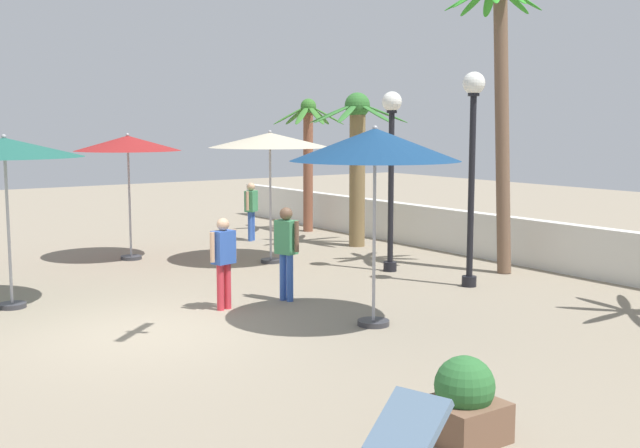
{
  "coord_description": "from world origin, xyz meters",
  "views": [
    {
      "loc": [
        10.98,
        -4.51,
        3.11
      ],
      "look_at": [
        0.0,
        3.16,
        1.4
      ],
      "focal_mm": 44.32,
      "sensor_mm": 36.0,
      "label": 1
    }
  ],
  "objects_px": {
    "palm_tree_2": "(308,148)",
    "planter": "(464,402)",
    "palm_tree_3": "(500,90)",
    "lamp_post_1": "(391,153)",
    "guest_2": "(286,244)",
    "guest_0": "(223,255)",
    "guest_3": "(251,206)",
    "palm_tree_1": "(357,149)",
    "patio_umbrella_0": "(4,149)",
    "lamp_post_0": "(472,144)",
    "patio_umbrella_2": "(375,146)",
    "patio_umbrella_1": "(270,141)",
    "patio_umbrella_5": "(128,144)"
  },
  "relations": [
    {
      "from": "palm_tree_2",
      "to": "patio_umbrella_0",
      "type": "bearing_deg",
      "value": -62.0
    },
    {
      "from": "patio_umbrella_1",
      "to": "patio_umbrella_2",
      "type": "bearing_deg",
      "value": -15.71
    },
    {
      "from": "guest_0",
      "to": "planter",
      "type": "bearing_deg",
      "value": -6.12
    },
    {
      "from": "patio_umbrella_1",
      "to": "patio_umbrella_5",
      "type": "distance_m",
      "value": 3.28
    },
    {
      "from": "palm_tree_2",
      "to": "planter",
      "type": "height_order",
      "value": "palm_tree_2"
    },
    {
      "from": "patio_umbrella_1",
      "to": "guest_0",
      "type": "bearing_deg",
      "value": -41.33
    },
    {
      "from": "guest_0",
      "to": "guest_2",
      "type": "xyz_separation_m",
      "value": [
        0.04,
        1.22,
        0.07
      ]
    },
    {
      "from": "lamp_post_0",
      "to": "patio_umbrella_1",
      "type": "bearing_deg",
      "value": -158.24
    },
    {
      "from": "guest_3",
      "to": "guest_2",
      "type": "bearing_deg",
      "value": -25.14
    },
    {
      "from": "guest_0",
      "to": "patio_umbrella_5",
      "type": "bearing_deg",
      "value": 174.13
    },
    {
      "from": "lamp_post_0",
      "to": "guest_3",
      "type": "height_order",
      "value": "lamp_post_0"
    },
    {
      "from": "palm_tree_2",
      "to": "guest_3",
      "type": "height_order",
      "value": "palm_tree_2"
    },
    {
      "from": "palm_tree_3",
      "to": "planter",
      "type": "distance_m",
      "value": 9.87
    },
    {
      "from": "palm_tree_1",
      "to": "palm_tree_3",
      "type": "height_order",
      "value": "palm_tree_3"
    },
    {
      "from": "patio_umbrella_0",
      "to": "palm_tree_2",
      "type": "relative_size",
      "value": 0.77
    },
    {
      "from": "lamp_post_0",
      "to": "patio_umbrella_2",
      "type": "bearing_deg",
      "value": -69.58
    },
    {
      "from": "patio_umbrella_0",
      "to": "lamp_post_0",
      "type": "xyz_separation_m",
      "value": [
        3.18,
        7.66,
        0.03
      ]
    },
    {
      "from": "guest_0",
      "to": "patio_umbrella_2",
      "type": "bearing_deg",
      "value": 31.79
    },
    {
      "from": "lamp_post_1",
      "to": "guest_0",
      "type": "relative_size",
      "value": 2.43
    },
    {
      "from": "guest_0",
      "to": "guest_3",
      "type": "bearing_deg",
      "value": 146.67
    },
    {
      "from": "patio_umbrella_5",
      "to": "palm_tree_3",
      "type": "relative_size",
      "value": 0.47
    },
    {
      "from": "palm_tree_1",
      "to": "guest_2",
      "type": "bearing_deg",
      "value": -48.65
    },
    {
      "from": "patio_umbrella_0",
      "to": "guest_0",
      "type": "relative_size",
      "value": 1.89
    },
    {
      "from": "palm_tree_3",
      "to": "guest_3",
      "type": "distance_m",
      "value": 7.62
    },
    {
      "from": "guest_2",
      "to": "patio_umbrella_2",
      "type": "bearing_deg",
      "value": 4.78
    },
    {
      "from": "palm_tree_3",
      "to": "patio_umbrella_5",
      "type": "bearing_deg",
      "value": -135.27
    },
    {
      "from": "guest_2",
      "to": "planter",
      "type": "distance_m",
      "value": 6.53
    },
    {
      "from": "patio_umbrella_1",
      "to": "lamp_post_1",
      "type": "distance_m",
      "value": 2.8
    },
    {
      "from": "patio_umbrella_0",
      "to": "palm_tree_1",
      "type": "xyz_separation_m",
      "value": [
        -2.05,
        8.96,
        -0.23
      ]
    },
    {
      "from": "palm_tree_2",
      "to": "patio_umbrella_5",
      "type": "bearing_deg",
      "value": -75.14
    },
    {
      "from": "palm_tree_3",
      "to": "guest_3",
      "type": "bearing_deg",
      "value": -163.33
    },
    {
      "from": "guest_2",
      "to": "palm_tree_3",
      "type": "bearing_deg",
      "value": 88.22
    },
    {
      "from": "lamp_post_0",
      "to": "guest_2",
      "type": "height_order",
      "value": "lamp_post_0"
    },
    {
      "from": "planter",
      "to": "guest_0",
      "type": "bearing_deg",
      "value": 173.88
    },
    {
      "from": "patio_umbrella_5",
      "to": "planter",
      "type": "relative_size",
      "value": 3.4
    },
    {
      "from": "patio_umbrella_0",
      "to": "guest_3",
      "type": "xyz_separation_m",
      "value": [
        -4.39,
        7.21,
        -1.76
      ]
    },
    {
      "from": "patio_umbrella_0",
      "to": "guest_3",
      "type": "height_order",
      "value": "patio_umbrella_0"
    },
    {
      "from": "palm_tree_1",
      "to": "lamp_post_1",
      "type": "height_order",
      "value": "palm_tree_1"
    },
    {
      "from": "palm_tree_3",
      "to": "lamp_post_1",
      "type": "bearing_deg",
      "value": -125.22
    },
    {
      "from": "guest_0",
      "to": "guest_2",
      "type": "distance_m",
      "value": 1.22
    },
    {
      "from": "planter",
      "to": "guest_3",
      "type": "bearing_deg",
      "value": 158.75
    },
    {
      "from": "palm_tree_3",
      "to": "guest_0",
      "type": "bearing_deg",
      "value": -91.83
    },
    {
      "from": "lamp_post_1",
      "to": "patio_umbrella_0",
      "type": "bearing_deg",
      "value": -98.34
    },
    {
      "from": "palm_tree_3",
      "to": "guest_2",
      "type": "relative_size",
      "value": 3.72
    },
    {
      "from": "lamp_post_0",
      "to": "guest_3",
      "type": "bearing_deg",
      "value": -176.66
    },
    {
      "from": "patio_umbrella_0",
      "to": "guest_0",
      "type": "distance_m",
      "value": 4.02
    },
    {
      "from": "palm_tree_3",
      "to": "guest_2",
      "type": "bearing_deg",
      "value": -91.78
    },
    {
      "from": "guest_0",
      "to": "planter",
      "type": "height_order",
      "value": "guest_0"
    },
    {
      "from": "palm_tree_3",
      "to": "planter",
      "type": "bearing_deg",
      "value": -49.17
    },
    {
      "from": "patio_umbrella_2",
      "to": "palm_tree_2",
      "type": "height_order",
      "value": "palm_tree_2"
    }
  ]
}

